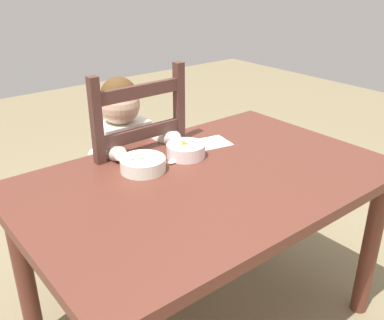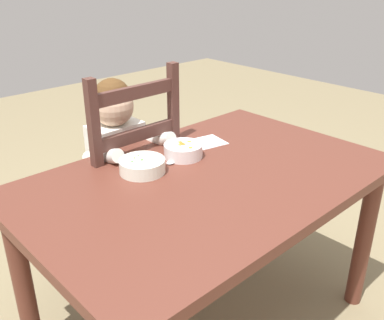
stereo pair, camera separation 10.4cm
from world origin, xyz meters
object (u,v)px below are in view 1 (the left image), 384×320
Objects in this scene: dining_table at (207,199)px; bowl_of_peas at (143,164)px; spoon at (176,160)px; dining_chair at (128,186)px; bowl_of_carrots at (186,150)px; child_figure at (126,154)px.

bowl_of_peas is (-0.16, 0.18, 0.12)m from dining_table.
spoon reaches higher than dining_table.
dining_chair reaches higher than bowl_of_peas.
bowl_of_peas is at bearing 179.98° from bowl_of_carrots.
dining_table is at bearing -83.14° from child_figure.
child_figure is (-0.06, 0.47, 0.04)m from dining_table.
dining_table is 1.28× the size of dining_chair.
bowl_of_carrots is at bearing 76.59° from dining_table.
dining_table is at bearing -49.04° from bowl_of_peas.
dining_chair is at bearing 87.89° from child_figure.
dining_table is at bearing -83.21° from dining_chair.
child_figure is 0.32m from bowl_of_peas.
bowl_of_peas is 1.10× the size of bowl_of_carrots.
dining_chair is 6.84× the size of bowl_of_carrots.
dining_chair reaches higher than spoon.
dining_table is 0.49m from dining_chair.
dining_chair is (-0.06, 0.48, -0.12)m from dining_table.
bowl_of_carrots is (0.10, -0.29, 0.09)m from child_figure.
spoon is at bearing 94.25° from dining_table.
dining_chair is at bearing 96.79° from dining_table.
bowl_of_carrots is 1.10× the size of spoon.
bowl_of_carrots is (0.10, -0.30, 0.25)m from dining_chair.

